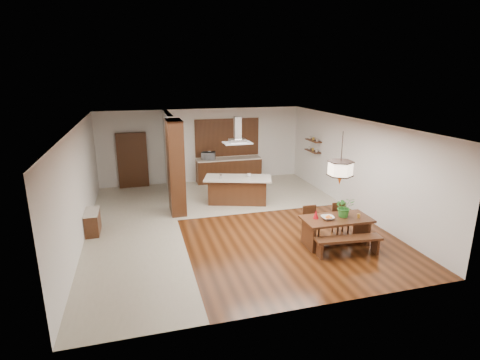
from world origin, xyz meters
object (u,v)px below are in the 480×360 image
object	(u,v)px
dining_bench	(348,246)
dining_chair_left	(311,223)
range_hood	(237,130)
hallway_console	(93,222)
kitchen_island	(238,190)
dining_chair_right	(341,219)
pendant_lantern	(341,158)
fruit_bowl	(328,218)
foliage_plant	(344,207)
dining_table	(336,225)
island_cup	(249,175)
microwave	(208,156)

from	to	relation	value
dining_bench	dining_chair_left	xyz separation A→B (m)	(-0.41, 1.15, 0.20)
dining_chair_left	range_hood	world-z (taller)	range_hood
hallway_console	kitchen_island	world-z (taller)	kitchen_island
dining_chair_right	dining_chair_left	bearing A→B (deg)	-178.20
pendant_lantern	kitchen_island	xyz separation A→B (m)	(-1.57, 3.73, -1.78)
kitchen_island	range_hood	bearing A→B (deg)	108.36
dining_chair_right	fruit_bowl	distance (m)	0.94
hallway_console	foliage_plant	size ratio (longest dim) A/B	1.68
dining_table	fruit_bowl	bearing A→B (deg)	-177.62
hallway_console	fruit_bowl	world-z (taller)	fruit_bowl
fruit_bowl	range_hood	xyz separation A→B (m)	(-1.31, 3.74, 1.71)
dining_bench	dining_chair_right	size ratio (longest dim) A/B	1.89
hallway_console	island_cup	world-z (taller)	island_cup
dining_table	dining_chair_left	size ratio (longest dim) A/B	2.04
fruit_bowl	dining_chair_left	bearing A→B (deg)	106.04
dining_table	dining_bench	world-z (taller)	dining_table
dining_table	dining_chair_left	distance (m)	0.69
foliage_plant	kitchen_island	size ratio (longest dim) A/B	0.22
dining_table	microwave	distance (m)	6.75
hallway_console	kitchen_island	distance (m)	4.65
dining_bench	range_hood	xyz separation A→B (m)	(-1.56, 4.35, 2.24)
pendant_lantern	island_cup	xyz separation A→B (m)	(-1.20, 3.67, -1.29)
pendant_lantern	kitchen_island	world-z (taller)	pendant_lantern
pendant_lantern	fruit_bowl	size ratio (longest dim) A/B	4.17
kitchen_island	microwave	size ratio (longest dim) A/B	4.49
dining_chair_right	fruit_bowl	xyz separation A→B (m)	(-0.70, -0.53, 0.33)
hallway_console	dining_chair_right	distance (m)	6.73
dining_chair_right	range_hood	xyz separation A→B (m)	(-2.01, 3.21, 2.04)
dining_table	range_hood	world-z (taller)	range_hood
pendant_lantern	range_hood	size ratio (longest dim) A/B	1.46
range_hood	island_cup	bearing A→B (deg)	-9.61
dining_chair_left	fruit_bowl	world-z (taller)	dining_chair_left
dining_chair_left	kitchen_island	xyz separation A→B (m)	(-1.15, 3.19, 0.04)
hallway_console	dining_bench	distance (m)	6.73
kitchen_island	range_hood	distance (m)	2.00
dining_table	range_hood	distance (m)	4.49
dining_chair_left	range_hood	xyz separation A→B (m)	(-1.15, 3.20, 2.04)
dining_chair_right	range_hood	world-z (taller)	range_hood
dining_table	pendant_lantern	xyz separation A→B (m)	(-0.00, 0.00, 1.72)
dining_chair_left	microwave	xyz separation A→B (m)	(-1.61, 5.88, 0.67)
foliage_plant	range_hood	xyz separation A→B (m)	(-1.79, 3.70, 1.49)
kitchen_island	foliage_plant	bearing A→B (deg)	-45.81
hallway_console	island_cup	distance (m)	5.03
foliage_plant	kitchen_island	distance (m)	4.13
dining_chair_left	pendant_lantern	bearing A→B (deg)	-50.16
dining_chair_left	island_cup	world-z (taller)	island_cup
hallway_console	kitchen_island	xyz separation A→B (m)	(4.45, 1.33, 0.15)
fruit_bowl	kitchen_island	xyz separation A→B (m)	(-1.31, 3.74, -0.29)
foliage_plant	pendant_lantern	bearing A→B (deg)	-170.95
foliage_plant	dining_bench	bearing A→B (deg)	-109.33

